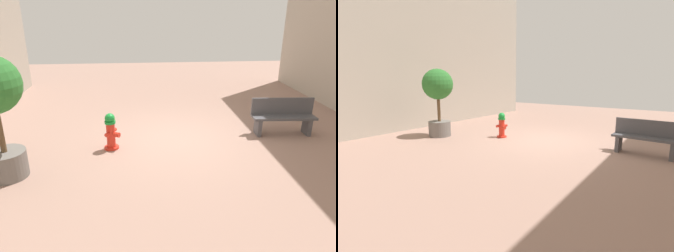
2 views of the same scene
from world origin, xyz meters
TOP-DOWN VIEW (x-y plane):
  - ground_plane at (0.00, 0.00)m, footprint 23.40×23.40m
  - building_facade_right at (5.80, 2.70)m, footprint 0.70×18.00m
  - fire_hydrant at (1.57, 0.46)m, footprint 0.41×0.42m
  - bench_near at (-2.88, -0.10)m, footprint 1.66×0.54m
  - planter_tree at (3.53, 1.61)m, footprint 1.08×1.08m

SIDE VIEW (x-z plane):
  - ground_plane at x=0.00m, z-range 0.00..0.00m
  - fire_hydrant at x=1.57m, z-range 0.00..0.88m
  - bench_near at x=-2.88m, z-range 0.02..0.97m
  - planter_tree at x=3.53m, z-range 0.33..2.74m
  - building_facade_right at x=5.80m, z-range 0.00..9.06m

